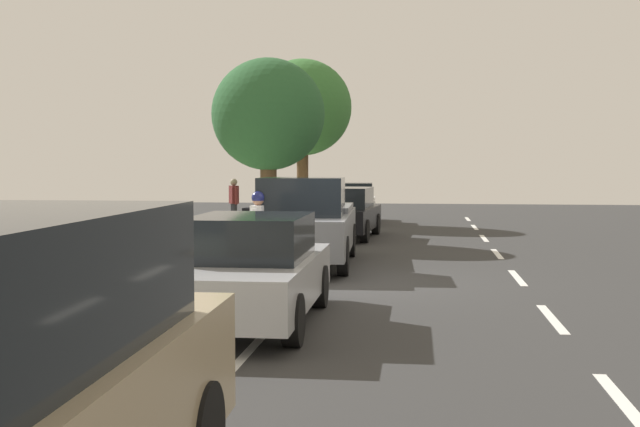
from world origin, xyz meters
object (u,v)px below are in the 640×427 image
(parked_pickup_grey_mid, at_px, (306,225))
(parked_sedan_silver_far, at_px, (251,270))
(street_tree_near_cyclist, at_px, (302,108))
(fire_hydrant, at_px, (248,237))
(bicycle_at_curb, at_px, (263,258))
(parked_sedan_black_second, at_px, (344,213))
(street_tree_mid_block, at_px, (268,116))
(pedestrian_on_phone, at_px, (234,201))
(cyclist_with_backpack, at_px, (257,224))
(parked_sedan_white_nearest, at_px, (352,203))

(parked_pickup_grey_mid, xyz_separation_m, parked_sedan_silver_far, (-0.13, 6.42, -0.15))
(street_tree_near_cyclist, bearing_deg, fire_hydrant, 92.26)
(fire_hydrant, bearing_deg, parked_pickup_grey_mid, 155.40)
(bicycle_at_curb, xyz_separation_m, street_tree_near_cyclist, (1.36, -14.52, 3.91))
(parked_sedan_black_second, relative_size, parked_sedan_silver_far, 1.02)
(parked_sedan_silver_far, distance_m, bicycle_at_curb, 4.42)
(street_tree_mid_block, height_order, pedestrian_on_phone, street_tree_mid_block)
(parked_pickup_grey_mid, height_order, cyclist_with_backpack, parked_pickup_grey_mid)
(street_tree_mid_block, bearing_deg, pedestrian_on_phone, -56.11)
(pedestrian_on_phone, bearing_deg, fire_hydrant, 105.65)
(cyclist_with_backpack, bearing_deg, bicycle_at_curb, 116.50)
(parked_sedan_white_nearest, distance_m, pedestrian_on_phone, 5.91)
(parked_pickup_grey_mid, relative_size, pedestrian_on_phone, 3.32)
(parked_sedan_black_second, bearing_deg, cyclist_with_backpack, 83.31)
(parked_sedan_silver_far, bearing_deg, cyclist_with_backpack, -79.36)
(parked_sedan_silver_far, relative_size, cyclist_with_backpack, 2.61)
(parked_pickup_grey_mid, height_order, bicycle_at_curb, parked_pickup_grey_mid)
(street_tree_mid_block, xyz_separation_m, pedestrian_on_phone, (1.59, -2.37, -2.58))
(parked_sedan_white_nearest, height_order, parked_sedan_silver_far, same)
(fire_hydrant, bearing_deg, bicycle_at_curb, 108.15)
(street_tree_mid_block, bearing_deg, cyclist_with_backpack, 98.90)
(parked_pickup_grey_mid, bearing_deg, parked_sedan_white_nearest, -89.63)
(parked_sedan_black_second, relative_size, bicycle_at_curb, 2.52)
(parked_sedan_silver_far, distance_m, fire_hydrant, 7.25)
(parked_sedan_white_nearest, relative_size, parked_sedan_black_second, 1.00)
(street_tree_near_cyclist, height_order, pedestrian_on_phone, street_tree_near_cyclist)
(parked_pickup_grey_mid, bearing_deg, parked_sedan_silver_far, 91.20)
(parked_sedan_black_second, xyz_separation_m, bicycle_at_curb, (0.75, 8.75, -0.36))
(street_tree_near_cyclist, xyz_separation_m, fire_hydrant, (-0.47, 11.79, -3.74))
(cyclist_with_backpack, relative_size, pedestrian_on_phone, 1.04)
(parked_pickup_grey_mid, bearing_deg, pedestrian_on_phone, -66.41)
(parked_sedan_white_nearest, distance_m, bicycle_at_curb, 14.90)
(bicycle_at_curb, distance_m, fire_hydrant, 2.88)
(cyclist_with_backpack, height_order, street_tree_near_cyclist, street_tree_near_cyclist)
(parked_sedan_white_nearest, xyz_separation_m, fire_hydrant, (1.35, 12.16, -0.19))
(parked_sedan_black_second, bearing_deg, bicycle_at_curb, 85.11)
(street_tree_near_cyclist, bearing_deg, parked_sedan_white_nearest, -168.65)
(street_tree_mid_block, bearing_deg, parked_pickup_grey_mid, 108.67)
(parked_sedan_black_second, distance_m, cyclist_with_backpack, 8.36)
(parked_sedan_white_nearest, distance_m, parked_pickup_grey_mid, 12.82)
(fire_hydrant, bearing_deg, cyclist_with_backpack, 106.37)
(bicycle_at_curb, relative_size, cyclist_with_backpack, 1.05)
(bicycle_at_curb, bearing_deg, pedestrian_on_phone, -73.67)
(bicycle_at_curb, bearing_deg, fire_hydrant, -71.85)
(parked_sedan_black_second, xyz_separation_m, parked_sedan_silver_far, (0.07, 13.10, 0.00))
(pedestrian_on_phone, height_order, fire_hydrant, pedestrian_on_phone)
(parked_pickup_grey_mid, xyz_separation_m, bicycle_at_curb, (0.54, 2.07, -0.51))
(parked_sedan_white_nearest, relative_size, street_tree_near_cyclist, 0.75)
(parked_sedan_black_second, xyz_separation_m, cyclist_with_backpack, (0.97, 8.30, 0.28))
(parked_sedan_black_second, bearing_deg, parked_pickup_grey_mid, 88.22)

